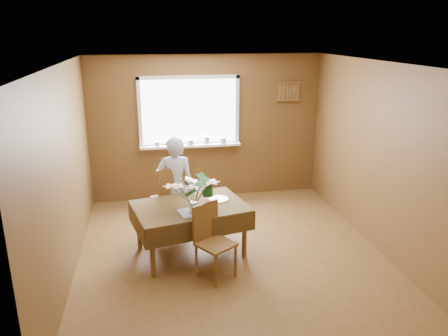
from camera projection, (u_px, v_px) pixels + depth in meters
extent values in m
plane|color=brown|center=(231.00, 255.00, 5.84)|extent=(4.50, 4.50, 0.00)
plane|color=white|center=(232.00, 64.00, 5.09)|extent=(4.50, 4.50, 0.00)
plane|color=brown|center=(207.00, 128.00, 7.58)|extent=(4.00, 0.00, 4.00)
plane|color=brown|center=(288.00, 251.00, 3.36)|extent=(4.00, 0.00, 4.00)
plane|color=brown|center=(65.00, 175.00, 5.13)|extent=(0.00, 4.50, 4.50)
plane|color=brown|center=(379.00, 158.00, 5.80)|extent=(0.00, 4.50, 4.50)
cube|color=white|center=(189.00, 112.00, 7.43)|extent=(1.60, 0.01, 1.10)
cube|color=white|center=(188.00, 77.00, 7.24)|extent=(1.72, 0.06, 0.06)
cube|color=white|center=(190.00, 145.00, 7.59)|extent=(1.72, 0.06, 0.06)
cube|color=white|center=(140.00, 113.00, 7.27)|extent=(0.06, 0.06, 1.22)
cube|color=white|center=(237.00, 110.00, 7.55)|extent=(0.06, 0.06, 1.22)
cube|color=white|center=(191.00, 145.00, 7.52)|extent=(1.72, 0.20, 0.04)
cylinder|color=white|center=(157.00, 144.00, 7.39)|extent=(0.09, 0.09, 0.08)
cylinder|color=white|center=(174.00, 142.00, 7.43)|extent=(0.11, 0.11, 0.12)
cylinder|color=white|center=(191.00, 142.00, 7.48)|extent=(0.12, 0.12, 0.09)
cylinder|color=white|center=(207.00, 140.00, 7.52)|extent=(0.10, 0.10, 0.13)
cylinder|color=white|center=(223.00, 140.00, 7.57)|extent=(0.11, 0.11, 0.10)
cube|color=brown|center=(289.00, 92.00, 7.62)|extent=(0.40, 0.03, 0.30)
cube|color=brown|center=(289.00, 83.00, 7.56)|extent=(0.44, 0.04, 0.03)
cube|color=brown|center=(289.00, 100.00, 7.65)|extent=(0.44, 0.04, 0.03)
cylinder|color=brown|center=(153.00, 253.00, 5.23)|extent=(0.06, 0.06, 0.64)
cylinder|color=brown|center=(244.00, 235.00, 5.68)|extent=(0.06, 0.06, 0.64)
cylinder|color=brown|center=(139.00, 228.00, 5.90)|extent=(0.06, 0.06, 0.64)
cylinder|color=brown|center=(222.00, 214.00, 6.36)|extent=(0.06, 0.06, 0.64)
cube|color=brown|center=(190.00, 208.00, 5.69)|extent=(1.53, 1.19, 0.04)
cube|color=#3B2B15|center=(190.00, 206.00, 5.68)|extent=(1.60, 1.25, 0.01)
cube|color=#3B2B15|center=(203.00, 230.00, 5.30)|extent=(1.39, 0.32, 0.25)
cube|color=#3B2B15|center=(179.00, 202.00, 6.15)|extent=(1.39, 0.32, 0.25)
cube|color=#3B2B15|center=(136.00, 224.00, 5.46)|extent=(0.22, 0.94, 0.25)
cube|color=#3B2B15|center=(239.00, 207.00, 5.99)|extent=(0.22, 0.94, 0.25)
cube|color=#4E90DF|center=(196.00, 212.00, 5.48)|extent=(0.47, 0.38, 0.01)
cylinder|color=brown|center=(177.00, 209.00, 6.75)|extent=(0.04, 0.04, 0.48)
cylinder|color=brown|center=(153.00, 213.00, 6.59)|extent=(0.04, 0.04, 0.48)
cylinder|color=brown|center=(186.00, 218.00, 6.42)|extent=(0.04, 0.04, 0.48)
cylinder|color=brown|center=(162.00, 222.00, 6.26)|extent=(0.04, 0.04, 0.48)
cube|color=brown|center=(169.00, 199.00, 6.43)|extent=(0.55, 0.55, 0.03)
cube|color=brown|center=(173.00, 186.00, 6.17)|extent=(0.43, 0.15, 0.53)
cylinder|color=brown|center=(215.00, 271.00, 5.05)|extent=(0.04, 0.04, 0.42)
cylinder|color=brown|center=(236.00, 261.00, 5.27)|extent=(0.04, 0.04, 0.42)
cylinder|color=brown|center=(196.00, 261.00, 5.27)|extent=(0.04, 0.04, 0.42)
cylinder|color=brown|center=(216.00, 252.00, 5.50)|extent=(0.04, 0.04, 0.42)
cube|color=brown|center=(216.00, 244.00, 5.20)|extent=(0.54, 0.54, 0.03)
cube|color=brown|center=(205.00, 221.00, 5.25)|extent=(0.34, 0.25, 0.46)
imported|color=white|center=(175.00, 187.00, 6.25)|extent=(0.55, 0.37, 1.47)
cylinder|color=white|center=(194.00, 207.00, 5.45)|extent=(0.11, 0.11, 0.14)
cylinder|color=#33662D|center=(193.00, 199.00, 5.42)|extent=(0.06, 0.06, 0.10)
cylinder|color=white|center=(219.00, 199.00, 5.88)|extent=(0.29, 0.29, 0.01)
cube|color=silver|center=(205.00, 208.00, 5.57)|extent=(0.15, 0.21, 0.00)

